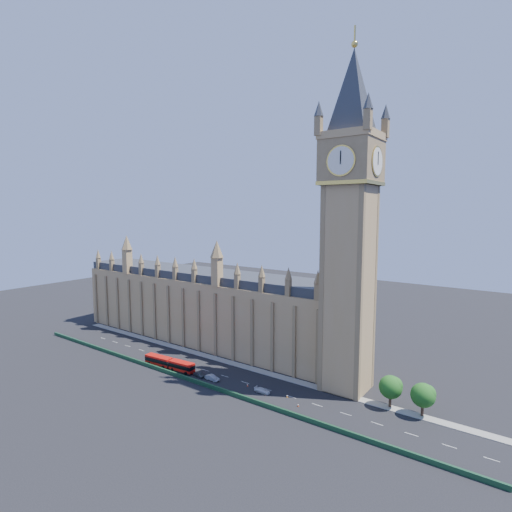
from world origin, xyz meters
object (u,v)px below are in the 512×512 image
Objects in this scene: car_silver at (212,378)px; car_white at (262,391)px; red_bus at (169,363)px; car_grey at (199,375)px.

car_white is (17.10, 1.90, -0.12)m from car_silver.
red_bus is at bearing 91.94° from car_white.
car_silver is 17.20m from car_white.
car_silver is (17.47, 1.26, -0.94)m from red_bus.
red_bus is 4.61× the size of car_grey.
car_white is at bearing -82.51° from car_silver.
car_grey is 0.91× the size of car_white.
car_grey reaches higher than car_white.
car_silver is (4.98, 0.39, 0.07)m from car_grey.
red_bus is 4.20× the size of car_white.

